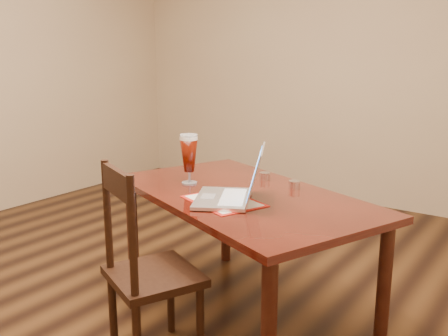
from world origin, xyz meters
The scene contains 3 objects.
ground centered at (0.00, 0.00, 0.00)m, with size 5.00×5.00×0.00m, color black.
dining_table centered at (0.48, 0.15, 0.61)m, with size 1.64×1.28×0.95m.
dining_chair centered at (0.36, -0.42, 0.43)m, with size 0.51×0.50×0.91m.
Camera 1 is at (1.82, -1.90, 1.37)m, focal length 40.00 mm.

